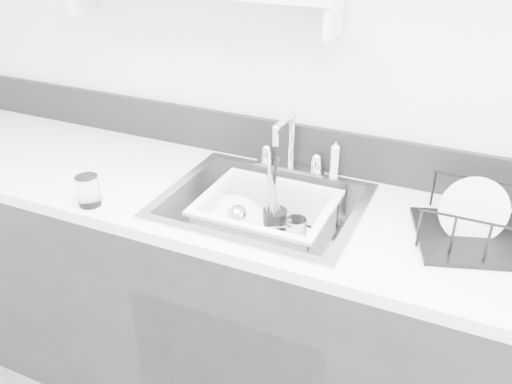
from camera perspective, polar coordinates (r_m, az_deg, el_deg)
The scene contains 13 objects.
counter_run at distance 2.02m, azimuth 0.60°, elevation -12.40°, with size 3.20×0.62×0.92m.
backsplash at distance 1.97m, azimuth 4.21°, elevation 4.94°, with size 3.20×0.02×0.16m, color black.
sink at distance 1.80m, azimuth 0.66°, elevation -3.49°, with size 0.64×0.52×0.20m, color silver, non-canonical shape.
faucet at distance 1.93m, azimuth 3.64°, elevation 3.84°, with size 0.26×0.18×0.23m.
side_sprayer at distance 1.89m, azimuth 8.28°, elevation 3.34°, with size 0.03×0.03×0.14m, color white.
wash_tub at distance 1.81m, azimuth 1.11°, elevation -3.21°, with size 0.43×0.35×0.17m, color white, non-canonical shape.
plate_stack at distance 1.84m, azimuth -2.28°, elevation -3.95°, with size 0.27×0.26×0.10m.
utensil_cup at distance 1.83m, azimuth 1.99°, elevation -3.10°, with size 0.08×0.08×0.27m.
ladle at distance 1.81m, azimuth -0.94°, elevation -4.13°, with size 0.30×0.11×0.09m, color silver, non-canonical shape.
tumbler_in_tub at distance 1.80m, azimuth 4.21°, elevation -4.20°, with size 0.07×0.07×0.10m, color white.
tumbler_counter at distance 1.79m, azimuth -17.24°, elevation 0.12°, with size 0.07×0.07×0.10m, color white.
dish_rack at distance 1.66m, azimuth 23.49°, elevation -2.74°, with size 0.39×0.29×0.14m, color black, non-canonical shape.
bowl_small at distance 1.75m, azimuth 2.01°, elevation -6.36°, with size 0.11×0.11×0.04m, color white.
Camera 1 is at (0.61, -0.21, 1.79)m, focal length 38.00 mm.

